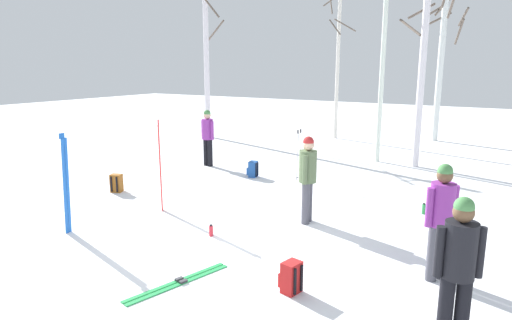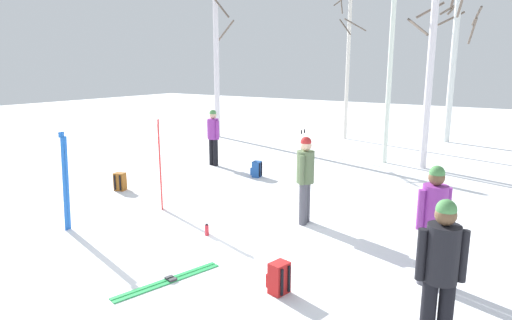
{
  "view_description": "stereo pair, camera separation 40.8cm",
  "coord_description": "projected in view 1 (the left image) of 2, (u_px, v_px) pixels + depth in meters",
  "views": [
    {
      "loc": [
        4.49,
        -5.88,
        3.05
      ],
      "look_at": [
        -0.48,
        2.33,
        1.0
      ],
      "focal_mm": 31.44,
      "sensor_mm": 36.0,
      "label": 1
    },
    {
      "loc": [
        4.83,
        -5.66,
        3.05
      ],
      "look_at": [
        -0.48,
        2.33,
        1.0
      ],
      "focal_mm": 31.44,
      "sensor_mm": 36.0,
      "label": 2
    }
  ],
  "objects": [
    {
      "name": "ground_plane",
      "position": [
        211.0,
        243.0,
        7.82
      ],
      "size": [
        60.0,
        60.0,
        0.0
      ],
      "primitive_type": "plane",
      "color": "white"
    },
    {
      "name": "person_0",
      "position": [
        308.0,
        174.0,
        8.64
      ],
      "size": [
        0.34,
        0.51,
        1.72
      ],
      "color": "#4C4C56",
      "rests_on": "ground_plane"
    },
    {
      "name": "person_1",
      "position": [
        458.0,
        263.0,
        4.76
      ],
      "size": [
        0.47,
        0.34,
        1.72
      ],
      "color": "black",
      "rests_on": "ground_plane"
    },
    {
      "name": "person_2",
      "position": [
        441.0,
        215.0,
        6.29
      ],
      "size": [
        0.38,
        0.42,
        1.72
      ],
      "color": "#4C4C56",
      "rests_on": "ground_plane"
    },
    {
      "name": "person_3",
      "position": [
        208.0,
        134.0,
        13.58
      ],
      "size": [
        0.51,
        0.34,
        1.72
      ],
      "color": "black",
      "rests_on": "ground_plane"
    },
    {
      "name": "ski_pair_planted_0",
      "position": [
        160.0,
        167.0,
        9.32
      ],
      "size": [
        0.13,
        0.17,
        1.95
      ],
      "color": "red",
      "rests_on": "ground_plane"
    },
    {
      "name": "ski_pair_planted_1",
      "position": [
        66.0,
        184.0,
        8.14
      ],
      "size": [
        0.04,
        0.21,
        1.86
      ],
      "color": "blue",
      "rests_on": "ground_plane"
    },
    {
      "name": "ski_pair_lying_1",
      "position": [
        179.0,
        282.0,
        6.37
      ],
      "size": [
        0.6,
        1.68,
        0.05
      ],
      "color": "green",
      "rests_on": "ground_plane"
    },
    {
      "name": "ski_poles_0",
      "position": [
        299.0,
        153.0,
        11.98
      ],
      "size": [
        0.07,
        0.27,
        1.37
      ],
      "color": "#B2B2BC",
      "rests_on": "ground_plane"
    },
    {
      "name": "backpack_0",
      "position": [
        253.0,
        169.0,
        12.36
      ],
      "size": [
        0.32,
        0.29,
        0.44
      ],
      "color": "#1E4C99",
      "rests_on": "ground_plane"
    },
    {
      "name": "backpack_1",
      "position": [
        117.0,
        183.0,
        10.91
      ],
      "size": [
        0.31,
        0.33,
        0.44
      ],
      "color": "#99591E",
      "rests_on": "ground_plane"
    },
    {
      "name": "backpack_2",
      "position": [
        291.0,
        277.0,
        6.09
      ],
      "size": [
        0.32,
        0.29,
        0.44
      ],
      "color": "red",
      "rests_on": "ground_plane"
    },
    {
      "name": "water_bottle_0",
      "position": [
        424.0,
        209.0,
        9.3
      ],
      "size": [
        0.07,
        0.07,
        0.24
      ],
      "color": "green",
      "rests_on": "ground_plane"
    },
    {
      "name": "water_bottle_1",
      "position": [
        211.0,
        231.0,
        8.11
      ],
      "size": [
        0.07,
        0.07,
        0.22
      ],
      "color": "red",
      "rests_on": "ground_plane"
    },
    {
      "name": "birch_tree_0",
      "position": [
        206.0,
        51.0,
        18.53
      ],
      "size": [
        1.17,
        1.33,
        7.0
      ],
      "color": "silver",
      "rests_on": "ground_plane"
    },
    {
      "name": "birch_tree_1",
      "position": [
        338.0,
        50.0,
        18.19
      ],
      "size": [
        1.44,
        1.43,
        6.99
      ],
      "color": "silver",
      "rests_on": "ground_plane"
    },
    {
      "name": "birch_tree_2",
      "position": [
        383.0,
        49.0,
        13.65
      ],
      "size": [
        0.94,
        1.02,
        6.69
      ],
      "color": "silver",
      "rests_on": "ground_plane"
    },
    {
      "name": "birch_tree_3",
      "position": [
        442.0,
        52.0,
        17.6
      ],
      "size": [
        1.65,
        1.35,
        6.78
      ],
      "color": "silver",
      "rests_on": "ground_plane"
    },
    {
      "name": "birch_tree_4",
      "position": [
        424.0,
        58.0,
        12.99
      ],
      "size": [
        1.61,
        1.6,
        6.1
      ],
      "color": "silver",
      "rests_on": "ground_plane"
    }
  ]
}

